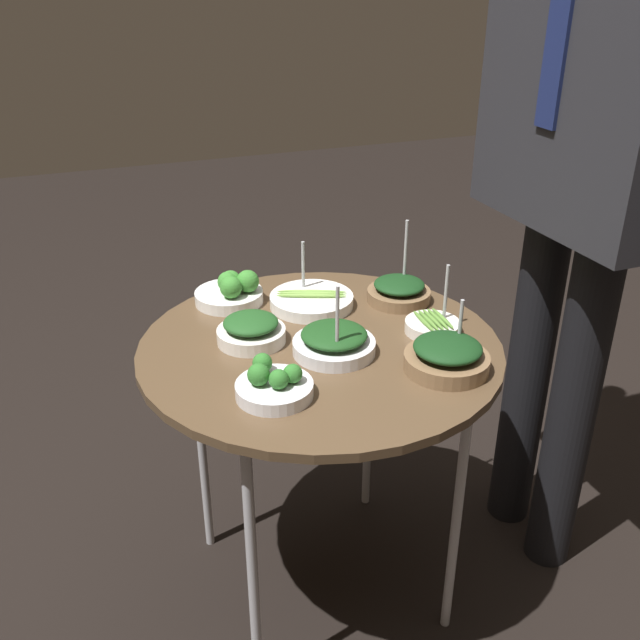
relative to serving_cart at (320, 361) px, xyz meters
name	(u,v)px	position (x,y,z in m)	size (l,w,h in m)	color
ground_plane	(320,580)	(0.00, 0.00, -0.59)	(8.00, 8.00, 0.00)	black
serving_cart	(320,361)	(0.00, 0.00, 0.00)	(0.71, 0.71, 0.63)	brown
bowl_spinach_front_right	(399,291)	(-0.12, 0.23, 0.06)	(0.14, 0.14, 0.17)	brown
bowl_spinach_back_left	(251,330)	(-0.05, -0.12, 0.06)	(0.13, 0.13, 0.06)	silver
bowl_spinach_back_right	(334,342)	(0.05, 0.01, 0.06)	(0.16, 0.16, 0.16)	silver
bowl_broccoli_mid_left	(231,290)	(-0.24, -0.11, 0.07)	(0.15, 0.15, 0.07)	white
bowl_asparagus_center	(433,325)	(0.04, 0.23, 0.06)	(0.11, 0.11, 0.14)	silver
bowl_asparagus_front_left	(311,300)	(-0.16, 0.04, 0.05)	(0.18, 0.18, 0.13)	white
bowl_spinach_mid_right	(447,356)	(0.18, 0.18, 0.07)	(0.16, 0.16, 0.12)	brown
bowl_broccoli_far_rim	(273,385)	(0.15, -0.14, 0.06)	(0.13, 0.13, 0.06)	silver
waiter_figure	(598,106)	(0.03, 0.55, 0.46)	(0.61, 0.23, 1.67)	black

